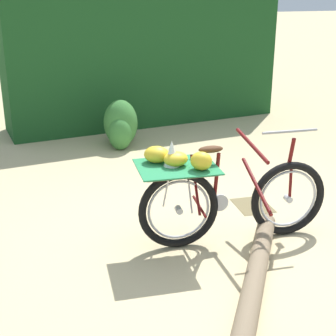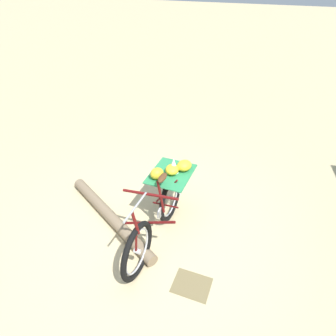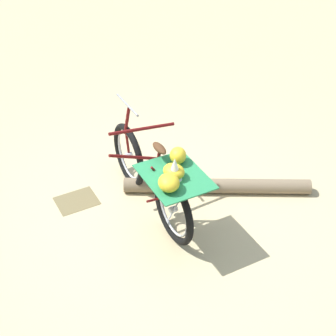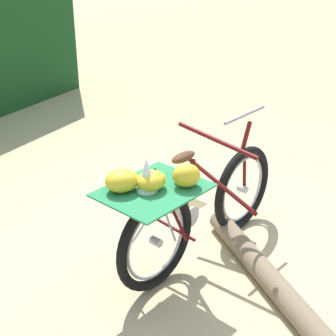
% 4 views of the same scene
% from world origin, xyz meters
% --- Properties ---
extents(ground_plane, '(60.00, 60.00, 0.00)m').
position_xyz_m(ground_plane, '(0.00, 0.00, 0.00)').
color(ground_plane, '#C6B284').
extents(bicycle, '(0.71, 1.78, 1.03)m').
position_xyz_m(bicycle, '(-0.21, 0.04, 0.49)').
color(bicycle, black).
rests_on(bicycle, ground_plane).
extents(fallen_log, '(1.89, 1.17, 0.16)m').
position_xyz_m(fallen_log, '(-0.99, 0.03, 0.08)').
color(fallen_log, '#7F6B51').
rests_on(fallen_log, ground_plane).
extents(leaf_litter_patch, '(0.44, 0.36, 0.01)m').
position_xyz_m(leaf_litter_patch, '(0.44, -0.58, 0.00)').
color(leaf_litter_patch, olive).
rests_on(leaf_litter_patch, ground_plane).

